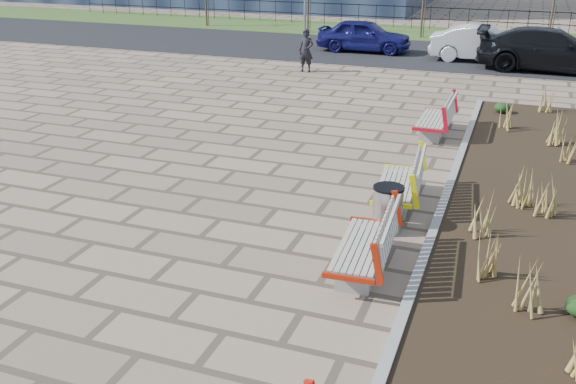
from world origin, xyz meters
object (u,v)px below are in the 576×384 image
(car_blue, at_px, (364,35))
(car_black, at_px, (551,50))
(bench_b, at_px, (362,243))
(bench_c, at_px, (397,181))
(pedestrian, at_px, (306,51))
(litter_bin, at_px, (388,210))
(bench_d, at_px, (434,117))
(car_silver, at_px, (484,44))

(car_blue, height_order, car_black, car_black)
(car_blue, bearing_deg, bench_b, -166.99)
(bench_c, height_order, car_black, car_black)
(pedestrian, distance_m, car_black, 9.40)
(bench_b, height_order, litter_bin, bench_b)
(litter_bin, bearing_deg, bench_c, 93.68)
(bench_b, bearing_deg, bench_d, 86.68)
(car_black, bearing_deg, pedestrian, 111.51)
(bench_c, relative_size, car_black, 0.38)
(bench_b, xyz_separation_m, bench_d, (0.00, 7.85, 0.00))
(bench_b, xyz_separation_m, bench_c, (0.00, 2.87, 0.00))
(bench_c, relative_size, pedestrian, 1.30)
(litter_bin, distance_m, car_silver, 17.27)
(bench_d, relative_size, litter_bin, 2.47)
(bench_c, bearing_deg, bench_b, -95.00)
(car_blue, bearing_deg, bench_c, -164.71)
(car_black, bearing_deg, bench_c, 169.48)
(pedestrian, bearing_deg, litter_bin, -63.42)
(car_silver, bearing_deg, bench_c, 176.65)
(bench_d, relative_size, pedestrian, 1.30)
(pedestrian, bearing_deg, bench_d, -46.65)
(bench_c, xyz_separation_m, litter_bin, (0.08, -1.27, -0.07))
(bench_c, relative_size, bench_d, 1.00)
(pedestrian, bearing_deg, car_silver, 37.31)
(bench_c, height_order, pedestrian, pedestrian)
(bench_c, distance_m, car_black, 15.20)
(car_silver, bearing_deg, car_black, -114.90)
(bench_d, xyz_separation_m, litter_bin, (0.08, -6.25, -0.07))
(litter_bin, distance_m, car_black, 16.43)
(bench_b, relative_size, car_blue, 0.51)
(litter_bin, height_order, pedestrian, pedestrian)
(car_silver, bearing_deg, bench_b, 176.88)
(bench_d, bearing_deg, car_silver, 88.19)
(litter_bin, bearing_deg, bench_d, 90.75)
(bench_b, xyz_separation_m, car_blue, (-4.76, 19.40, 0.22))
(litter_bin, relative_size, pedestrian, 0.53)
(bench_b, xyz_separation_m, pedestrian, (-5.81, 14.44, 0.30))
(bench_b, distance_m, litter_bin, 1.61)
(car_silver, relative_size, car_black, 0.78)
(bench_b, bearing_deg, litter_bin, 83.76)
(bench_c, height_order, litter_bin, bench_c)
(bench_c, relative_size, car_blue, 0.51)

